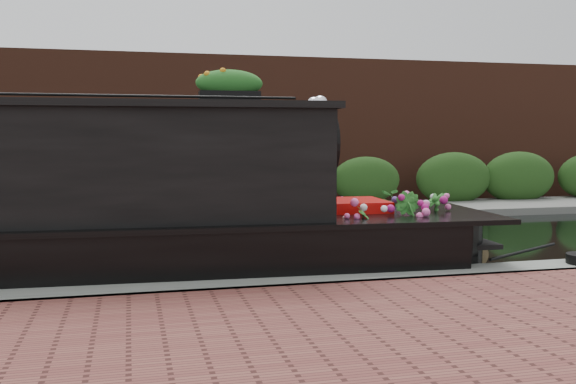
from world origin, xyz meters
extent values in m
plane|color=black|center=(0.00, 0.00, 0.00)|extent=(80.00, 80.00, 0.00)
cube|color=gray|center=(0.00, -3.30, 0.00)|extent=(40.00, 0.60, 0.50)
cube|color=slate|center=(0.00, 4.20, 0.00)|extent=(40.00, 2.40, 0.34)
cube|color=#1F4216|center=(0.00, 5.10, 0.00)|extent=(40.00, 1.10, 2.80)
cube|color=#4F271A|center=(0.00, 7.20, 0.00)|extent=(40.00, 1.00, 8.00)
cube|color=red|center=(0.81, -1.92, 1.48)|extent=(0.15, 1.82, 1.41)
cube|color=black|center=(-0.57, -2.85, 1.56)|extent=(0.94, 0.08, 0.57)
cube|color=red|center=(1.35, -1.92, 0.73)|extent=(0.88, 0.98, 0.52)
sphere|color=white|center=(0.82, -2.07, 2.30)|extent=(0.19, 0.19, 0.19)
sphere|color=white|center=(0.82, -1.77, 2.30)|extent=(0.19, 0.19, 0.19)
cube|color=black|center=(-0.36, -1.92, 2.35)|extent=(0.80, 0.33, 0.17)
ellipsoid|color=orange|center=(-0.36, -1.92, 2.56)|extent=(0.86, 0.32, 0.25)
imported|color=#276A24|center=(1.19, -2.73, 0.74)|extent=(0.30, 0.34, 0.54)
imported|color=#276A24|center=(1.84, -2.65, 0.81)|extent=(0.46, 0.48, 0.68)
imported|color=#276A24|center=(2.26, -1.40, 0.76)|extent=(0.52, 0.45, 0.58)
imported|color=#276A24|center=(2.42, -2.23, 0.78)|extent=(0.43, 0.43, 0.62)
imported|color=#276A24|center=(1.22, -1.29, 0.74)|extent=(0.23, 0.31, 0.54)
cylinder|color=brown|center=(3.14, -1.92, 0.18)|extent=(0.36, 0.44, 0.36)
camera|label=1|loc=(-1.63, -10.21, 1.86)|focal=40.00mm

